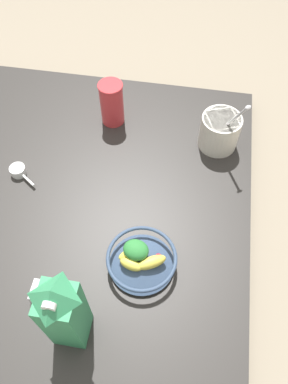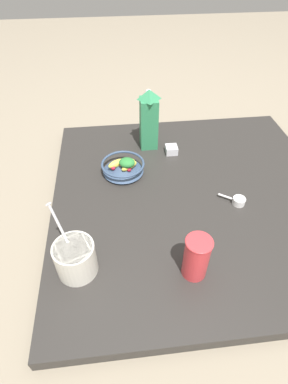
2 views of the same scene
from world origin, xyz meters
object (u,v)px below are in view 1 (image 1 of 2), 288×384
Objects in this scene: milk_carton at (64,313)px; fruit_bowl at (141,260)px; spice_jar at (43,293)px; drinking_cup at (112,103)px; yogurt_tub at (220,130)px.

fruit_bowl is at bearing 55.45° from milk_carton.
milk_carton is at bearing -35.80° from spice_jar.
drinking_cup is (-0.19, 0.51, 0.04)m from fruit_bowl.
yogurt_tub is at bearing 64.96° from milk_carton.
drinking_cup is at bearing 172.15° from yogurt_tub.
fruit_bowl is 0.55m from drinking_cup.
milk_carton is (-0.13, -0.19, 0.11)m from fruit_bowl.
fruit_bowl is at bearing 27.72° from spice_jar.
fruit_bowl is at bearing -69.96° from drinking_cup.
yogurt_tub is 1.54× the size of drinking_cup.
milk_carton is 0.71m from drinking_cup.
spice_jar is (-0.23, -0.12, -0.02)m from fruit_bowl.
drinking_cup is (-0.36, 0.05, 0.02)m from yogurt_tub.
yogurt_tub is (0.30, 0.65, -0.08)m from milk_carton.
fruit_bowl is 1.19× the size of drinking_cup.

